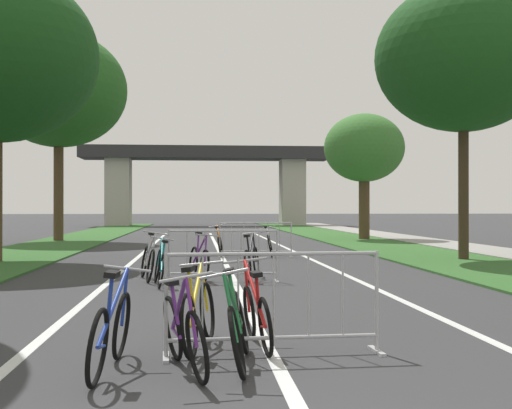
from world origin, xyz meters
TOP-DOWN VIEW (x-y plane):
  - grass_verge_left at (-6.24, 26.05)m, footprint 3.30×63.67m
  - grass_verge_right at (6.24, 26.05)m, footprint 3.30×63.67m
  - sidewalk_path_right at (9.00, 26.05)m, footprint 2.22×63.67m
  - lane_stripe_center at (0.00, 18.42)m, footprint 0.14×36.83m
  - lane_stripe_right_lane at (2.52, 18.42)m, footprint 0.14×36.83m
  - lane_stripe_left_lane at (-2.52, 18.42)m, footprint 0.14×36.83m
  - overpass_bridge at (0.00, 52.62)m, footprint 20.05×3.61m
  - tree_left_pine_far at (-6.81, 28.08)m, footprint 5.94×5.94m
  - tree_right_pine_near at (6.70, 16.29)m, footprint 4.94×4.94m
  - tree_right_cypress_far at (6.88, 28.19)m, footprint 3.68×3.68m
  - crowd_barrier_nearest at (0.02, 4.83)m, footprint 2.24×0.55m
  - crowd_barrier_second at (-0.24, 11.51)m, footprint 2.24×0.53m
  - crowd_barrier_third at (1.01, 18.19)m, footprint 2.23×0.45m
  - bicycle_purple_0 at (-0.88, 4.22)m, footprint 0.52×1.57m
  - bicycle_white_1 at (1.47, 18.59)m, footprint 0.54×1.79m
  - bicycle_red_2 at (-0.12, 5.24)m, footprint 0.51×1.59m
  - bicycle_green_3 at (-0.37, 4.41)m, footprint 0.55×1.66m
  - bicycle_black_4 at (0.37, 11.87)m, footprint 0.54×1.72m
  - bicycle_silver_5 at (-1.77, 12.03)m, footprint 0.69×1.76m
  - bicycle_blue_6 at (-1.53, 4.26)m, footprint 0.46×1.71m
  - bicycle_yellow_7 at (-0.74, 5.19)m, footprint 0.50×1.65m
  - bicycle_orange_8 at (-0.05, 18.68)m, footprint 0.54×1.66m
  - bicycle_teal_9 at (-1.46, 10.99)m, footprint 0.44×1.72m
  - bicycle_purple_10 at (-0.72, 11.92)m, footprint 0.63×1.63m

SIDE VIEW (x-z plane):
  - lane_stripe_center at x=0.00m, z-range 0.00..0.01m
  - lane_stripe_right_lane at x=2.52m, z-range 0.00..0.01m
  - lane_stripe_left_lane at x=-2.52m, z-range 0.00..0.01m
  - grass_verge_left at x=-6.24m, z-range 0.00..0.05m
  - grass_verge_right at x=6.24m, z-range 0.00..0.05m
  - sidewalk_path_right at x=9.00m, z-range 0.00..0.08m
  - bicycle_red_2 at x=-0.12m, z-range -0.12..0.82m
  - bicycle_orange_8 at x=-0.05m, z-range -0.14..0.85m
  - bicycle_purple_0 at x=-0.88m, z-range -0.12..0.84m
  - bicycle_green_3 at x=-0.37m, z-range -0.12..0.85m
  - bicycle_yellow_7 at x=-0.74m, z-range -0.09..0.82m
  - bicycle_blue_6 at x=-1.53m, z-range -0.10..0.85m
  - bicycle_purple_10 at x=-0.72m, z-range -0.12..0.87m
  - bicycle_black_4 at x=0.37m, z-range -0.11..0.87m
  - bicycle_teal_9 at x=-1.46m, z-range -0.09..0.84m
  - bicycle_white_1 at x=1.47m, z-range -0.08..0.85m
  - bicycle_silver_5 at x=-1.77m, z-range -0.14..0.91m
  - crowd_barrier_nearest at x=0.02m, z-range -0.01..1.04m
  - crowd_barrier_second at x=-0.24m, z-range -0.01..1.04m
  - crowd_barrier_third at x=1.01m, z-range -0.01..1.04m
  - tree_right_cypress_far at x=6.88m, z-range 1.29..7.08m
  - overpass_bridge at x=0.00m, z-range 1.38..7.76m
  - tree_right_pine_near at x=6.70m, z-range 1.80..9.62m
  - tree_left_pine_far at x=-6.81m, z-range 2.05..11.24m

